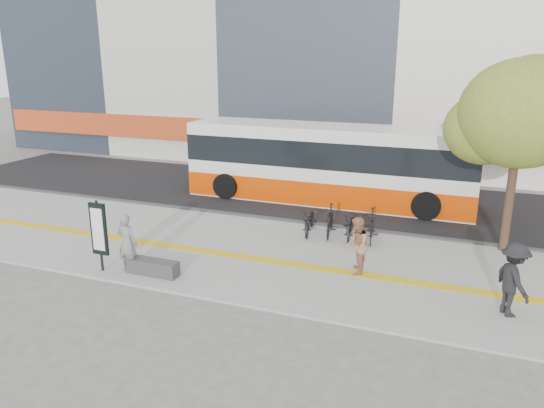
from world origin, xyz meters
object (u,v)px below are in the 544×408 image
at_px(bench, 153,267).
at_px(bus, 328,166).
at_px(pedestrian_tan, 356,246).
at_px(pedestrian_dark, 513,280).
at_px(signboard, 99,230).
at_px(seated_woman, 127,243).
at_px(street_tree, 520,116).

height_order(bench, bus, bus).
relative_size(pedestrian_tan, pedestrian_dark, 0.91).
xyz_separation_m(bench, bus, (2.69, 9.70, 1.32)).
relative_size(signboard, pedestrian_dark, 1.15).
distance_m(bench, seated_woman, 1.05).
bearing_deg(signboard, bus, 66.78).
relative_size(bus, pedestrian_dark, 6.57).
bearing_deg(seated_woman, pedestrian_tan, -159.08).
xyz_separation_m(signboard, bus, (4.29, 10.01, 0.26)).
distance_m(street_tree, bus, 8.49).
xyz_separation_m(bench, signboard, (-1.60, -0.31, 1.06)).
xyz_separation_m(seated_woman, pedestrian_tan, (6.39, 2.34, -0.04)).
distance_m(seated_woman, pedestrian_tan, 6.80).
height_order(bench, street_tree, street_tree).
bearing_deg(bench, pedestrian_tan, 22.10).
bearing_deg(seated_woman, pedestrian_dark, -172.73).
bearing_deg(bus, bench, -105.51).
bearing_deg(signboard, bench, 10.81).
xyz_separation_m(signboard, pedestrian_dark, (11.34, 1.43, -0.33)).
distance_m(bench, pedestrian_dark, 9.83).
height_order(bench, pedestrian_dark, pedestrian_dark).
distance_m(signboard, bus, 10.89).
relative_size(bus, pedestrian_tan, 7.25).
bearing_deg(pedestrian_tan, bench, -76.35).
bearing_deg(bus, pedestrian_dark, -50.60).
xyz_separation_m(pedestrian_tan, pedestrian_dark, (4.15, -1.15, 0.09)).
distance_m(bus, pedestrian_dark, 11.12).
height_order(signboard, bus, bus).
bearing_deg(pedestrian_dark, bench, 68.94).
distance_m(seated_woman, pedestrian_dark, 10.60).
bearing_deg(seated_woman, signboard, 17.31).
bearing_deg(street_tree, bench, -148.38).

